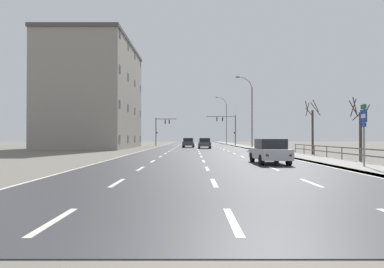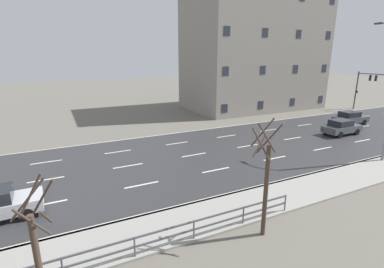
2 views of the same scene
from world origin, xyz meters
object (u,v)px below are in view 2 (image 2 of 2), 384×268
at_px(car_far_right, 350,118).
at_px(brick_building, 253,53).
at_px(traffic_signal_left, 364,84).
at_px(car_distant, 341,127).

distance_m(car_far_right, brick_building, 16.70).
distance_m(traffic_signal_left, brick_building, 16.60).
height_order(traffic_signal_left, brick_building, brick_building).
relative_size(car_far_right, brick_building, 0.21).
bearing_deg(car_distant, car_far_right, 116.84).
bearing_deg(brick_building, traffic_signal_left, 55.09).
relative_size(car_distant, brick_building, 0.21).
height_order(car_far_right, brick_building, brick_building).
height_order(traffic_signal_left, car_distant, traffic_signal_left).
bearing_deg(brick_building, car_distant, -5.70).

